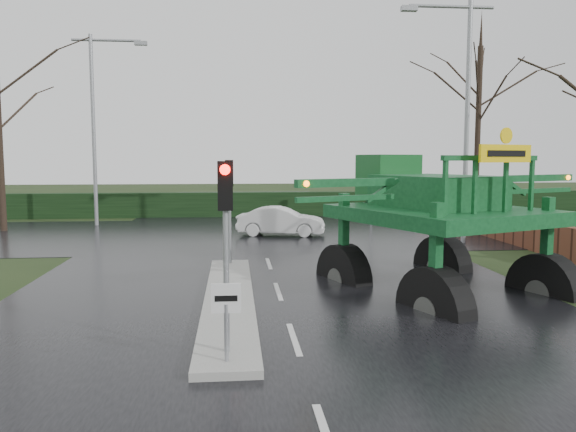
{
  "coord_description": "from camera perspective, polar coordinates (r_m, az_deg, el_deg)",
  "views": [
    {
      "loc": [
        -1.15,
        -10.71,
        3.56
      ],
      "look_at": [
        0.32,
        4.52,
        2.0
      ],
      "focal_mm": 35.0,
      "sensor_mm": 36.0,
      "label": 1
    }
  ],
  "objects": [
    {
      "name": "brick_wall",
      "position": [
        29.29,
        17.97,
        -0.26
      ],
      "size": [
        0.4,
        20.0,
        1.2
      ],
      "primitive_type": "cube",
      "color": "#592D1E",
      "rests_on": "ground"
    },
    {
      "name": "tree_right_far",
      "position": [
        34.84,
        18.8,
        10.36
      ],
      "size": [
        7.0,
        7.0,
        12.05
      ],
      "color": "black",
      "rests_on": "ground"
    },
    {
      "name": "street_light_right",
      "position": [
        24.67,
        17.12,
        11.23
      ],
      "size": [
        3.85,
        0.3,
        10.0
      ],
      "color": "gray",
      "rests_on": "ground"
    },
    {
      "name": "median_island",
      "position": [
        14.14,
        -6.01,
        -8.44
      ],
      "size": [
        1.2,
        10.0,
        0.16
      ],
      "primitive_type": "cube",
      "color": "gray",
      "rests_on": "ground"
    },
    {
      "name": "ground",
      "position": [
        11.34,
        0.61,
        -12.48
      ],
      "size": [
        140.0,
        140.0,
        0.0
      ],
      "primitive_type": "plane",
      "color": "black",
      "rests_on": "ground"
    },
    {
      "name": "white_sedan",
      "position": [
        26.1,
        -0.72,
        -2.01
      ],
      "size": [
        4.23,
        2.21,
        1.32
      ],
      "primitive_type": "imported",
      "rotation": [
        0.0,
        0.0,
        1.36
      ],
      "color": "silver",
      "rests_on": "ground"
    },
    {
      "name": "road_cross",
      "position": [
        26.97,
        -3.01,
        -1.75
      ],
      "size": [
        80.0,
        12.0,
        0.02
      ],
      "primitive_type": "cube",
      "color": "black",
      "rests_on": "ground"
    },
    {
      "name": "keep_left_sign",
      "position": [
        9.54,
        -6.3,
        -9.43
      ],
      "size": [
        0.5,
        0.07,
        1.35
      ],
      "color": "gray",
      "rests_on": "ground"
    },
    {
      "name": "street_light_left_far",
      "position": [
        31.6,
        -18.66,
        9.94
      ],
      "size": [
        3.85,
        0.3,
        10.0
      ],
      "color": "gray",
      "rests_on": "ground"
    },
    {
      "name": "traffic_signal_far",
      "position": [
        31.67,
        8.5,
        4.01
      ],
      "size": [
        0.26,
        0.33,
        3.52
      ],
      "rotation": [
        0.0,
        0.0,
        3.14
      ],
      "color": "gray",
      "rests_on": "ground"
    },
    {
      "name": "hedge_row",
      "position": [
        34.84,
        -3.59,
        1.19
      ],
      "size": [
        44.0,
        0.9,
        1.5
      ],
      "primitive_type": "cube",
      "color": "black",
      "rests_on": "ground"
    },
    {
      "name": "crop_sprayer",
      "position": [
        13.52,
        14.2,
        1.33
      ],
      "size": [
        8.97,
        7.23,
        5.38
      ],
      "rotation": [
        0.0,
        0.0,
        0.39
      ],
      "color": "black",
      "rests_on": "ground"
    },
    {
      "name": "road_main",
      "position": [
        21.04,
        -2.3,
        -3.9
      ],
      "size": [
        14.0,
        80.0,
        0.02
      ],
      "primitive_type": "cube",
      "color": "black",
      "rests_on": "ground"
    },
    {
      "name": "traffic_signal_mid",
      "position": [
        18.22,
        -5.97,
        2.74
      ],
      "size": [
        0.26,
        0.33,
        3.52
      ],
      "color": "gray",
      "rests_on": "ground"
    },
    {
      "name": "traffic_signal_near",
      "position": [
        9.75,
        -6.36,
        0.07
      ],
      "size": [
        0.26,
        0.33,
        3.52
      ],
      "color": "gray",
      "rests_on": "ground"
    }
  ]
}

